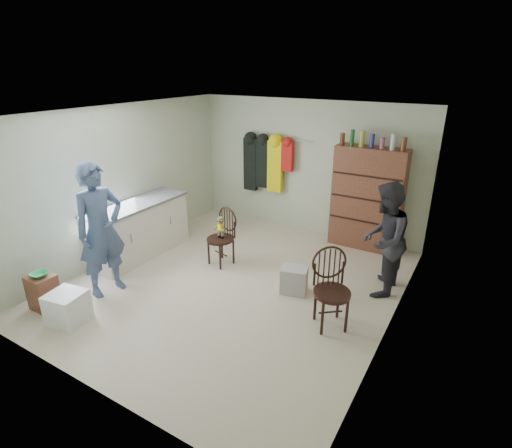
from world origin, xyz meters
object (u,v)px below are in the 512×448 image
Objects in this scene: counter at (139,229)px; chair_front at (222,233)px; dresser at (367,198)px; chair_far at (331,285)px.

counter is 1.95× the size of chair_front.
chair_far is at bearing -82.71° from dresser.
counter is 1.81× the size of chair_far.
chair_front is 0.46× the size of dresser.
chair_front is at bearing -134.30° from dresser.
chair_front reaches higher than counter.
dresser reaches higher than counter.
counter is 3.96m from dresser.
dresser is (1.79, 1.83, 0.37)m from chair_front.
dresser reaches higher than chair_front.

